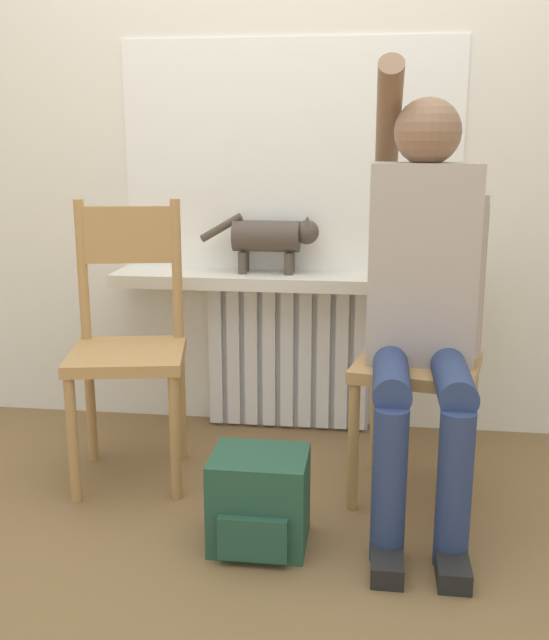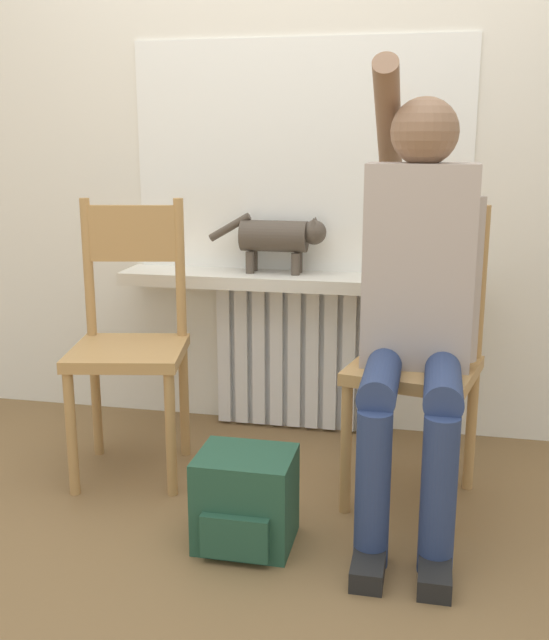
# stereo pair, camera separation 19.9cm
# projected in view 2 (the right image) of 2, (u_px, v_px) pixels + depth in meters

# --- Properties ---
(ground_plane) EXTENTS (12.00, 12.00, 0.00)m
(ground_plane) POSITION_uv_depth(u_px,v_px,m) (220.00, 577.00, 2.08)
(ground_plane) COLOR brown
(wall_with_window) EXTENTS (7.00, 0.06, 2.70)m
(wall_with_window) POSITION_uv_depth(u_px,v_px,m) (301.00, 95.00, 2.93)
(wall_with_window) COLOR white
(wall_with_window) RESTS_ON ground_plane
(radiator) EXTENTS (0.67, 0.08, 0.61)m
(radiator) POSITION_uv_depth(u_px,v_px,m) (296.00, 356.00, 3.10)
(radiator) COLOR white
(radiator) RESTS_ON ground_plane
(windowsill) EXTENTS (1.40, 0.23, 0.05)m
(windowsill) POSITION_uv_depth(u_px,v_px,m) (293.00, 281.00, 2.96)
(windowsill) COLOR silver
(windowsill) RESTS_ON radiator
(window_glass) EXTENTS (1.34, 0.01, 0.90)m
(window_glass) POSITION_uv_depth(u_px,v_px,m) (299.00, 157.00, 2.95)
(window_glass) COLOR white
(window_glass) RESTS_ON windowsill
(chair_left) EXTENTS (0.45, 0.45, 0.98)m
(chair_left) POSITION_uv_depth(u_px,v_px,m) (130.00, 337.00, 2.65)
(chair_left) COLOR #B2844C
(chair_left) RESTS_ON ground_plane
(chair_right) EXTENTS (0.46, 0.46, 0.98)m
(chair_right) POSITION_uv_depth(u_px,v_px,m) (418.00, 354.00, 2.45)
(chair_right) COLOR #B2844C
(chair_right) RESTS_ON ground_plane
(person) EXTENTS (0.36, 0.99, 1.43)m
(person) POSITION_uv_depth(u_px,v_px,m) (417.00, 290.00, 2.29)
(person) COLOR navy
(person) RESTS_ON ground_plane
(cat) EXTENTS (0.48, 0.12, 0.24)m
(cat) POSITION_uv_depth(u_px,v_px,m) (280.00, 237.00, 2.95)
(cat) COLOR #4C4238
(cat) RESTS_ON windowsill
(backpack) EXTENTS (0.28, 0.26, 0.28)m
(backpack) POSITION_uv_depth(u_px,v_px,m) (245.00, 500.00, 2.22)
(backpack) COLOR #234C38
(backpack) RESTS_ON ground_plane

